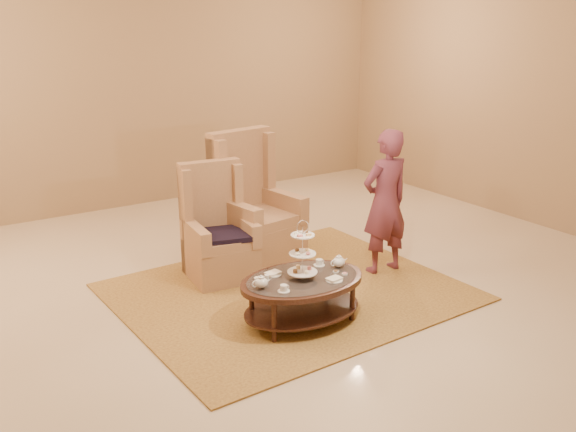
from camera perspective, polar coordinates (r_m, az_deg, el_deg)
ground at (r=6.09m, az=0.42°, el=-7.91°), size 8.00×8.00×0.00m
ceiling at (r=6.09m, az=0.42°, el=-7.91°), size 8.00×8.00×0.02m
wall_back at (r=9.15m, az=-13.81°, el=11.64°), size 8.00×0.04×3.50m
wall_right at (r=8.44m, az=24.12°, el=10.17°), size 0.04×8.00×3.50m
rug at (r=6.34m, az=0.05°, el=-6.75°), size 3.24×2.73×0.02m
tea_table at (r=5.63m, az=1.27°, el=-6.25°), size 1.18×0.85×0.96m
armchair_left at (r=6.64m, az=-6.27°, el=-2.06°), size 0.71×0.73×1.19m
armchair_right at (r=7.03m, az=-3.17°, el=-0.19°), size 0.88×0.90×1.43m
person at (r=6.67m, az=8.63°, el=1.21°), size 0.57×0.38×1.53m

